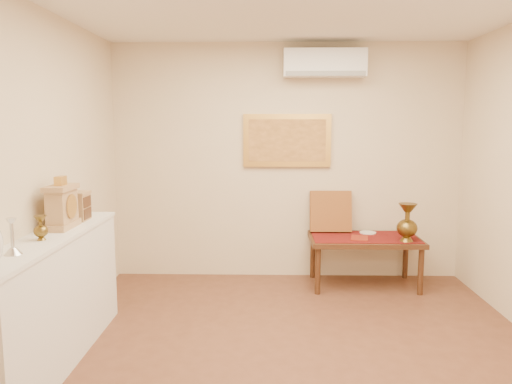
{
  "coord_description": "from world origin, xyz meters",
  "views": [
    {
      "loc": [
        -0.23,
        -3.51,
        1.8
      ],
      "look_at": [
        -0.33,
        1.15,
        1.15
      ],
      "focal_mm": 35.0,
      "sensor_mm": 36.0,
      "label": 1
    }
  ],
  "objects_px": {
    "wooden_chest": "(79,206)",
    "low_table": "(364,243)",
    "brass_urn_tall": "(407,218)",
    "display_ledge": "(51,301)",
    "mantel_clock": "(62,206)"
  },
  "relations": [
    {
      "from": "wooden_chest",
      "to": "low_table",
      "type": "bearing_deg",
      "value": 25.43
    },
    {
      "from": "brass_urn_tall",
      "to": "mantel_clock",
      "type": "height_order",
      "value": "mantel_clock"
    },
    {
      "from": "mantel_clock",
      "to": "wooden_chest",
      "type": "distance_m",
      "value": 0.33
    },
    {
      "from": "brass_urn_tall",
      "to": "low_table",
      "type": "relative_size",
      "value": 0.41
    },
    {
      "from": "wooden_chest",
      "to": "low_table",
      "type": "xyz_separation_m",
      "value": [
        2.67,
        1.27,
        -0.62
      ]
    },
    {
      "from": "brass_urn_tall",
      "to": "wooden_chest",
      "type": "xyz_separation_m",
      "value": [
        -3.07,
        -1.07,
        0.3
      ]
    },
    {
      "from": "display_ledge",
      "to": "wooden_chest",
      "type": "xyz_separation_m",
      "value": [
        0.0,
        0.61,
        0.61
      ]
    },
    {
      "from": "brass_urn_tall",
      "to": "display_ledge",
      "type": "bearing_deg",
      "value": -151.4
    },
    {
      "from": "display_ledge",
      "to": "brass_urn_tall",
      "type": "bearing_deg",
      "value": 28.6
    },
    {
      "from": "brass_urn_tall",
      "to": "mantel_clock",
      "type": "bearing_deg",
      "value": -155.67
    },
    {
      "from": "low_table",
      "to": "brass_urn_tall",
      "type": "bearing_deg",
      "value": -26.78
    },
    {
      "from": "brass_urn_tall",
      "to": "display_ledge",
      "type": "height_order",
      "value": "brass_urn_tall"
    },
    {
      "from": "wooden_chest",
      "to": "low_table",
      "type": "distance_m",
      "value": 3.02
    },
    {
      "from": "mantel_clock",
      "to": "low_table",
      "type": "relative_size",
      "value": 0.34
    },
    {
      "from": "brass_urn_tall",
      "to": "wooden_chest",
      "type": "relative_size",
      "value": 2.0
    }
  ]
}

